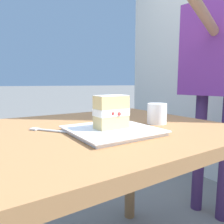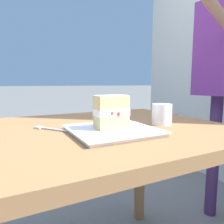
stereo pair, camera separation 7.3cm
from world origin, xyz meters
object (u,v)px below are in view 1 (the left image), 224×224
(patio_table, at_px, (78,159))
(diner_person, at_px, (218,53))
(dessert_plate, at_px, (112,130))
(coffee_cup, at_px, (157,113))
(cake_slice, at_px, (111,112))
(dessert_fork, at_px, (47,130))

(patio_table, relative_size, diner_person, 0.71)
(dessert_plate, xyz_separation_m, coffee_cup, (0.26, 0.04, 0.04))
(dessert_plate, xyz_separation_m, diner_person, (0.95, 0.20, 0.36))
(patio_table, xyz_separation_m, coffee_cup, (0.34, -0.08, 0.16))
(patio_table, relative_size, dessert_plate, 4.16)
(cake_slice, height_order, coffee_cup, cake_slice)
(coffee_cup, distance_m, diner_person, 0.78)
(cake_slice, bearing_deg, diner_person, 11.50)
(dessert_plate, bearing_deg, patio_table, 125.02)
(patio_table, bearing_deg, dessert_fork, 164.83)
(dessert_fork, bearing_deg, diner_person, 2.64)
(patio_table, distance_m, diner_person, 1.14)
(patio_table, distance_m, dessert_plate, 0.19)
(coffee_cup, xyz_separation_m, diner_person, (0.69, 0.16, 0.32))
(patio_table, xyz_separation_m, dessert_plate, (0.08, -0.12, 0.13))
(cake_slice, xyz_separation_m, diner_person, (0.95, 0.19, 0.29))
(dessert_plate, relative_size, coffee_cup, 3.28)
(dessert_plate, bearing_deg, dessert_fork, 141.93)
(dessert_plate, height_order, coffee_cup, coffee_cup)
(cake_slice, bearing_deg, dessert_plate, -85.79)
(coffee_cup, relative_size, diner_person, 0.05)
(coffee_cup, bearing_deg, dessert_fork, 166.58)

